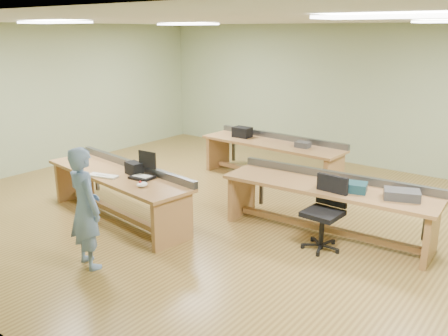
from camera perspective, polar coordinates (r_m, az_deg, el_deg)
The scene contains 21 objects.
floor at distance 7.65m, azimuth 2.62°, elevation -5.68°, with size 10.00×10.00×0.00m, color olive.
ceiling at distance 7.10m, azimuth 2.94°, elevation 17.39°, with size 10.00×10.00×0.00m, color silver.
wall_back at distance 10.72m, azimuth 15.23°, elevation 8.42°, with size 10.00×0.04×3.00m, color #94A37B.
wall_left at distance 10.85m, azimuth -19.68°, elevation 8.13°, with size 0.04×8.00×3.00m, color #94A37B.
fluor_panels at distance 7.10m, azimuth 2.94°, elevation 17.15°, with size 6.20×3.50×0.03m.
workbench_front at distance 7.52m, azimuth -12.53°, elevation -1.95°, with size 2.98×1.14×0.86m.
workbench_mid at distance 6.93m, azimuth 12.42°, elevation -3.50°, with size 3.08×1.01×0.86m.
workbench_back at distance 9.38m, azimuth 5.81°, elevation 1.98°, with size 2.95×0.88×0.86m.
person at distance 6.05m, azimuth -16.35°, elevation -4.63°, with size 0.56×0.37×1.54m, color #6884AA.
laptop_base at distance 7.09m, azimuth -9.82°, elevation -1.11°, with size 0.33×0.27×0.04m, color black.
laptop_screen at distance 7.12m, azimuth -9.22°, elevation 0.99°, with size 0.33×0.02×0.26m, color black.
keyboard at distance 7.30m, azimuth -14.34°, elevation -0.92°, with size 0.47×0.16×0.03m, color silver.
trackball_mouse at distance 6.71m, azimuth -9.82°, elevation -1.96°, with size 0.14×0.16×0.07m, color white.
camera_bag at distance 7.30m, azimuth -10.78°, elevation -0.05°, with size 0.28×0.18×0.19m, color black.
task_chair at distance 6.56m, azimuth 11.93°, elevation -6.46°, with size 0.56×0.56×0.99m.
parts_bin_teal at distance 6.66m, azimuth 15.28°, elevation -2.21°, with size 0.36×0.27×0.12m, color #12323C.
parts_bin_grey at distance 6.55m, azimuth 20.61°, elevation -3.01°, with size 0.44×0.28×0.12m, color #333335.
mug at distance 6.83m, azimuth 13.59°, elevation -1.73°, with size 0.13×0.13×0.10m, color #333335.
drinks_can at distance 6.77m, azimuth 11.82°, elevation -1.70°, with size 0.07×0.07×0.12m, color silver.
storage_box_back at distance 9.71m, azimuth 2.21°, elevation 4.33°, with size 0.36×0.26×0.21m, color black.
tray_back at distance 8.96m, azimuth 9.46°, elevation 2.78°, with size 0.26×0.19×0.11m, color #333335.
Camera 1 is at (4.05, -5.83, 2.85)m, focal length 38.00 mm.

